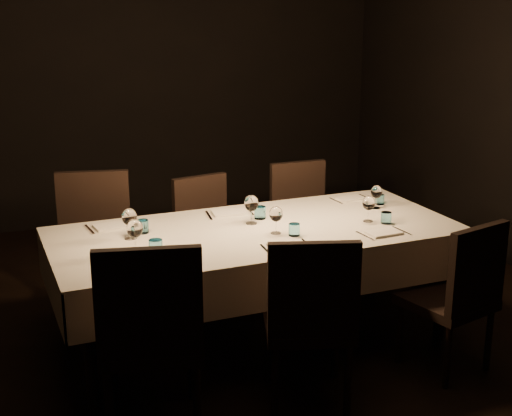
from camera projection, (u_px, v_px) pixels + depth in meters
name	position (u px, v px, depth m)	size (l,w,h in m)	color
room	(256.00, 111.00, 4.22)	(5.01, 6.01, 3.01)	black
dining_table	(256.00, 241.00, 4.45)	(2.52, 1.12, 0.76)	black
chair_near_left	(150.00, 331.00, 3.49)	(0.61, 0.61, 1.05)	black
place_setting_near_left	(140.00, 244.00, 3.92)	(0.35, 0.41, 0.19)	silver
chair_near_center	(310.00, 314.00, 3.76)	(0.59, 0.59, 0.98)	black
place_setting_near_center	(283.00, 227.00, 4.25)	(0.32, 0.40, 0.17)	silver
chair_near_right	(459.00, 291.00, 4.11)	(0.54, 0.54, 0.93)	black
place_setting_near_right	(377.00, 215.00, 4.48)	(0.31, 0.40, 0.17)	silver
chair_far_left	(94.00, 242.00, 4.82)	(0.59, 0.59, 1.02)	black
place_setting_far_left	(127.00, 222.00, 4.32)	(0.34, 0.41, 0.19)	silver
chair_far_center	(207.00, 231.00, 5.23)	(0.50, 0.50, 0.90)	black
place_setting_far_center	(247.00, 209.00, 4.61)	(0.35, 0.41, 0.19)	silver
chair_far_right	(303.00, 218.00, 5.50)	(0.46, 0.46, 0.94)	black
place_setting_far_right	(369.00, 196.00, 4.95)	(0.29, 0.39, 0.16)	silver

